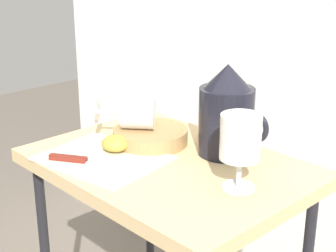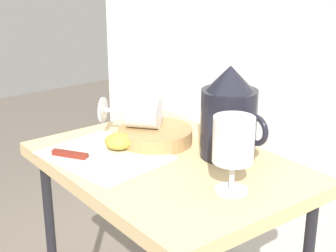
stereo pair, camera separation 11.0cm
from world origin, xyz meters
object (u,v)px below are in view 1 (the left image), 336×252
Objects in this scene: basket_tray at (150,136)px; wine_glass_tipped_near at (136,113)px; pitcher at (227,119)px; knife at (83,160)px; wine_glass_upright at (240,141)px; table at (168,190)px; apple_half_left at (116,143)px.

wine_glass_tipped_near is at bearing -144.55° from basket_tray.
pitcher is 1.06× the size of knife.
wine_glass_upright is at bearing -3.06° from wine_glass_tipped_near.
basket_tray is at bearing 87.62° from knife.
wine_glass_upright reaches higher than basket_tray.
pitcher reaches higher than wine_glass_upright.
apple_half_left is at bearing -155.87° from table.
table is at bearing 24.13° from apple_half_left.
wine_glass_tipped_near is (-0.32, 0.02, -0.03)m from wine_glass_upright.
basket_tray is 0.19m from pitcher.
apple_half_left reaches higher than knife.
apple_half_left reaches higher than table.
wine_glass_tipped_near reaches higher than basket_tray.
apple_half_left is at bearing -135.02° from pitcher.
basket_tray reaches higher than knife.
table is 4.56× the size of wine_glass_tipped_near.
knife is (-0.11, -0.14, 0.08)m from table.
table is at bearing -115.60° from pitcher.
table is 0.16m from apple_half_left.
knife is (0.00, -0.09, -0.01)m from apple_half_left.
wine_glass_upright is at bearing -7.10° from basket_tray.
table is 0.21m from pitcher.
wine_glass_tipped_near reaches higher than knife.
table is 0.25m from wine_glass_upright.
knife is at bearing -83.33° from wine_glass_tipped_near.
knife is at bearing -153.53° from wine_glass_upright.
pitcher is (0.06, 0.12, 0.15)m from table.
pitcher reaches higher than knife.
table is at bearing -9.97° from wine_glass_tipped_near.
wine_glass_upright reaches higher than apple_half_left.
basket_tray is 2.70× the size of apple_half_left.
wine_glass_upright is (0.29, -0.04, 0.08)m from basket_tray.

